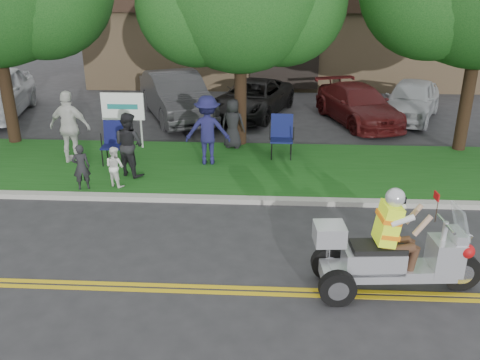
# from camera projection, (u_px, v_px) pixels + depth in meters

# --- Properties ---
(ground) EXTENTS (120.00, 120.00, 0.00)m
(ground) POSITION_uv_depth(u_px,v_px,m) (190.00, 273.00, 9.00)
(ground) COLOR #28282B
(ground) RESTS_ON ground
(centerline_near) EXTENTS (60.00, 0.10, 0.01)m
(centerline_near) POSITION_uv_depth(u_px,v_px,m) (185.00, 291.00, 8.46)
(centerline_near) COLOR gold
(centerline_near) RESTS_ON ground
(centerline_far) EXTENTS (60.00, 0.10, 0.01)m
(centerline_far) POSITION_uv_depth(u_px,v_px,m) (187.00, 286.00, 8.61)
(centerline_far) COLOR gold
(centerline_far) RESTS_ON ground
(curb) EXTENTS (60.00, 0.25, 0.12)m
(curb) POSITION_uv_depth(u_px,v_px,m) (209.00, 199.00, 11.80)
(curb) COLOR #A8A89E
(curb) RESTS_ON ground
(grass_verge) EXTENTS (60.00, 4.00, 0.10)m
(grass_verge) POSITION_uv_depth(u_px,v_px,m) (218.00, 167.00, 13.79)
(grass_verge) COLOR #174E14
(grass_verge) RESTS_ON ground
(commercial_building) EXTENTS (18.00, 8.20, 4.00)m
(commercial_building) POSITION_uv_depth(u_px,v_px,m) (283.00, 36.00, 25.70)
(commercial_building) COLOR #9E7F5B
(commercial_building) RESTS_ON ground
(business_sign) EXTENTS (1.25, 0.06, 1.75)m
(business_sign) POSITION_uv_depth(u_px,v_px,m) (123.00, 110.00, 14.78)
(business_sign) COLOR silver
(business_sign) RESTS_ON ground
(trike_scooter) EXTENTS (2.83, 0.98, 1.85)m
(trike_scooter) POSITION_uv_depth(u_px,v_px,m) (390.00, 256.00, 8.27)
(trike_scooter) COLOR black
(trike_scooter) RESTS_ON ground
(lawn_chair_a) EXTENTS (0.61, 0.64, 1.13)m
(lawn_chair_a) POSITION_uv_depth(u_px,v_px,m) (114.00, 140.00, 13.79)
(lawn_chair_a) COLOR black
(lawn_chair_a) RESTS_ON grass_verge
(lawn_chair_b) EXTENTS (0.63, 0.66, 1.18)m
(lawn_chair_b) POSITION_uv_depth(u_px,v_px,m) (282.00, 133.00, 14.26)
(lawn_chair_b) COLOR black
(lawn_chair_b) RESTS_ON grass_verge
(spectator_adult_mid) EXTENTS (1.00, 0.93, 1.64)m
(spectator_adult_mid) POSITION_uv_depth(u_px,v_px,m) (129.00, 144.00, 12.83)
(spectator_adult_mid) COLOR black
(spectator_adult_mid) RESTS_ON grass_verge
(spectator_adult_right) EXTENTS (1.22, 0.64, 1.98)m
(spectator_adult_right) POSITION_uv_depth(u_px,v_px,m) (70.00, 127.00, 13.66)
(spectator_adult_right) COLOR silver
(spectator_adult_right) RESTS_ON grass_verge
(spectator_chair_a) EXTENTS (1.25, 0.77, 1.87)m
(spectator_chair_a) POSITION_uv_depth(u_px,v_px,m) (208.00, 130.00, 13.59)
(spectator_chair_a) COLOR #191946
(spectator_chair_a) RESTS_ON grass_verge
(spectator_chair_b) EXTENTS (0.80, 0.62, 1.46)m
(spectator_chair_b) POSITION_uv_depth(u_px,v_px,m) (233.00, 124.00, 14.93)
(spectator_chair_b) COLOR black
(spectator_chair_b) RESTS_ON grass_verge
(child_left) EXTENTS (0.47, 0.39, 1.12)m
(child_left) POSITION_uv_depth(u_px,v_px,m) (81.00, 167.00, 12.06)
(child_left) COLOR black
(child_left) RESTS_ON grass_verge
(child_right) EXTENTS (0.61, 0.57, 1.00)m
(child_right) POSITION_uv_depth(u_px,v_px,m) (115.00, 166.00, 12.26)
(child_right) COLOR white
(child_right) RESTS_ON grass_verge
(parked_car_left) EXTENTS (3.64, 5.33, 1.66)m
(parked_car_left) POSITION_uv_depth(u_px,v_px,m) (176.00, 96.00, 18.34)
(parked_car_left) COLOR #2D2D30
(parked_car_left) RESTS_ON ground
(parked_car_mid) EXTENTS (3.45, 5.04, 1.28)m
(parked_car_mid) POSITION_uv_depth(u_px,v_px,m) (252.00, 98.00, 18.85)
(parked_car_mid) COLOR black
(parked_car_mid) RESTS_ON ground
(parked_car_right) EXTENTS (3.07, 4.81, 1.30)m
(parked_car_right) POSITION_uv_depth(u_px,v_px,m) (358.00, 105.00, 17.90)
(parked_car_right) COLOR #481011
(parked_car_right) RESTS_ON ground
(parked_car_far_right) EXTENTS (3.20, 4.48, 1.42)m
(parked_car_far_right) POSITION_uv_depth(u_px,v_px,m) (411.00, 100.00, 18.35)
(parked_car_far_right) COLOR #AAADB1
(parked_car_far_right) RESTS_ON ground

